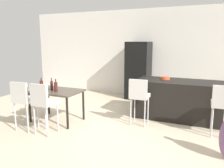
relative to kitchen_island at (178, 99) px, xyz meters
The scene contains 14 objects.
ground_plane 1.30m from the kitchen_island, 129.29° to the right, with size 10.00×10.00×0.00m, color beige.
back_wall 2.28m from the kitchen_island, 112.03° to the left, with size 10.00×0.12×2.90m, color silver.
kitchen_island is the anchor object (origin of this frame).
bar_chair_left 1.14m from the kitchen_island, 130.18° to the right, with size 0.42×0.42×1.05m.
bar_chair_middle 1.29m from the kitchen_island, 42.20° to the right, with size 0.41×0.41×1.05m.
dining_table 2.91m from the kitchen_island, 151.45° to the right, with size 1.16×0.78×0.74m.
dining_chair_near 3.54m from the kitchen_island, 142.73° to the right, with size 0.42×0.42×1.05m.
dining_chair_far 3.15m from the kitchen_island, 136.99° to the right, with size 0.40×0.40×1.05m.
wine_bottle_near 2.92m from the kitchen_island, 148.52° to the right, with size 0.08×0.08×0.29m.
wine_bottle_far 3.28m from the kitchen_island, 152.75° to the right, with size 0.08×0.08×0.28m.
wine_bottle_inner 3.03m from the kitchen_island, 151.93° to the right, with size 0.06×0.06×0.29m.
wine_glass_left 3.25m from the kitchen_island, 150.05° to the right, with size 0.07×0.07×0.17m.
refrigerator 2.13m from the kitchen_island, 135.27° to the left, with size 0.72×0.68×1.84m, color black.
fruit_bowl 0.61m from the kitchen_island, 167.01° to the left, with size 0.23×0.23×0.07m, color #C6512D.
Camera 1 is at (1.47, -4.58, 1.86)m, focal length 36.18 mm.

